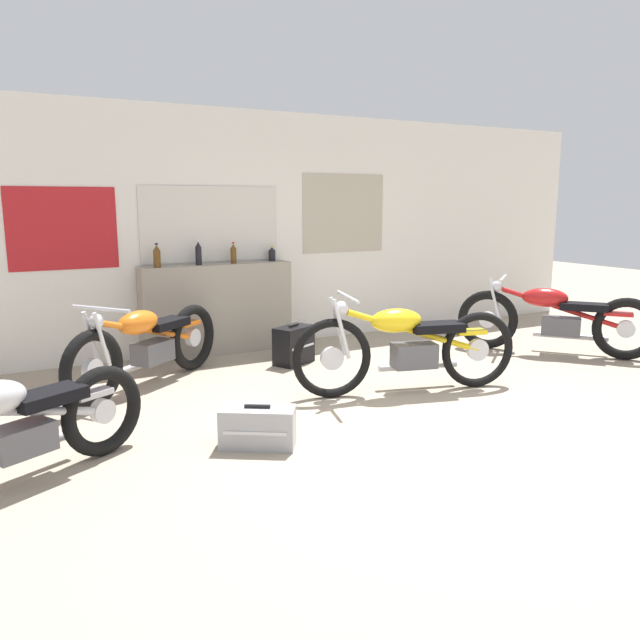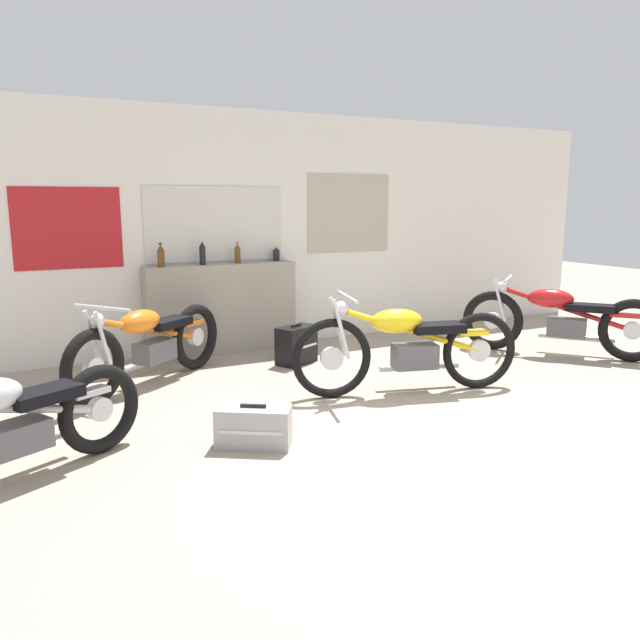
{
  "view_description": "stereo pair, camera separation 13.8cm",
  "coord_description": "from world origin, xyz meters",
  "px_view_note": "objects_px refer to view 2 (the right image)",
  "views": [
    {
      "loc": [
        -3.03,
        -3.48,
        1.74
      ],
      "look_at": [
        -0.41,
        1.35,
        0.7
      ],
      "focal_mm": 35.0,
      "sensor_mm": 36.0,
      "label": 1
    },
    {
      "loc": [
        -2.91,
        -3.54,
        1.74
      ],
      "look_at": [
        -0.41,
        1.35,
        0.7
      ],
      "focal_mm": 35.0,
      "sensor_mm": 36.0,
      "label": 2
    }
  ],
  "objects_px": {
    "motorcycle_yellow": "(408,346)",
    "motorcycle_silver": "(6,427)",
    "hard_case_silver": "(254,427)",
    "bottle_left_center": "(202,254)",
    "motorcycle_red": "(560,319)",
    "bottle_right_center": "(276,254)",
    "hard_case_black": "(296,345)",
    "bottle_leftmost": "(161,256)",
    "motorcycle_orange": "(149,344)",
    "bottle_center": "(237,254)"
  },
  "relations": [
    {
      "from": "bottle_left_center",
      "to": "motorcycle_orange",
      "type": "bearing_deg",
      "value": -130.54
    },
    {
      "from": "motorcycle_orange",
      "to": "hard_case_black",
      "type": "height_order",
      "value": "motorcycle_orange"
    },
    {
      "from": "bottle_center",
      "to": "hard_case_black",
      "type": "bearing_deg",
      "value": -67.95
    },
    {
      "from": "motorcycle_orange",
      "to": "motorcycle_yellow",
      "type": "xyz_separation_m",
      "value": [
        2.07,
        -1.31,
        0.03
      ]
    },
    {
      "from": "bottle_center",
      "to": "motorcycle_silver",
      "type": "bearing_deg",
      "value": -132.06
    },
    {
      "from": "motorcycle_yellow",
      "to": "motorcycle_silver",
      "type": "relative_size",
      "value": 1.18
    },
    {
      "from": "motorcycle_orange",
      "to": "hard_case_silver",
      "type": "bearing_deg",
      "value": -79.87
    },
    {
      "from": "motorcycle_red",
      "to": "motorcycle_orange",
      "type": "xyz_separation_m",
      "value": [
        -4.46,
        0.92,
        -0.01
      ]
    },
    {
      "from": "bottle_left_center",
      "to": "hard_case_black",
      "type": "xyz_separation_m",
      "value": [
        0.76,
        -0.86,
        -0.96
      ]
    },
    {
      "from": "motorcycle_red",
      "to": "motorcycle_yellow",
      "type": "height_order",
      "value": "motorcycle_yellow"
    },
    {
      "from": "bottle_center",
      "to": "motorcycle_orange",
      "type": "xyz_separation_m",
      "value": [
        -1.25,
        -0.98,
        -0.74
      ]
    },
    {
      "from": "hard_case_black",
      "to": "motorcycle_silver",
      "type": "bearing_deg",
      "value": -146.09
    },
    {
      "from": "bottle_left_center",
      "to": "hard_case_black",
      "type": "distance_m",
      "value": 1.5
    },
    {
      "from": "hard_case_black",
      "to": "hard_case_silver",
      "type": "bearing_deg",
      "value": -122.41
    },
    {
      "from": "bottle_left_center",
      "to": "bottle_right_center",
      "type": "relative_size",
      "value": 1.6
    },
    {
      "from": "bottle_left_center",
      "to": "bottle_center",
      "type": "height_order",
      "value": "bottle_left_center"
    },
    {
      "from": "bottle_right_center",
      "to": "hard_case_black",
      "type": "bearing_deg",
      "value": -100.2
    },
    {
      "from": "bottle_leftmost",
      "to": "bottle_right_center",
      "type": "relative_size",
      "value": 1.46
    },
    {
      "from": "bottle_center",
      "to": "bottle_right_center",
      "type": "relative_size",
      "value": 1.37
    },
    {
      "from": "hard_case_silver",
      "to": "bottle_left_center",
      "type": "bearing_deg",
      "value": 80.01
    },
    {
      "from": "motorcycle_yellow",
      "to": "motorcycle_silver",
      "type": "distance_m",
      "value": 3.35
    },
    {
      "from": "motorcycle_orange",
      "to": "motorcycle_silver",
      "type": "bearing_deg",
      "value": -124.85
    },
    {
      "from": "motorcycle_red",
      "to": "motorcycle_silver",
      "type": "distance_m",
      "value": 5.77
    },
    {
      "from": "bottle_left_center",
      "to": "motorcycle_red",
      "type": "relative_size",
      "value": 0.16
    },
    {
      "from": "bottle_right_center",
      "to": "hard_case_black",
      "type": "height_order",
      "value": "bottle_right_center"
    },
    {
      "from": "motorcycle_red",
      "to": "hard_case_silver",
      "type": "xyz_separation_m",
      "value": [
        -4.12,
        -0.96,
        -0.27
      ]
    },
    {
      "from": "bottle_center",
      "to": "hard_case_black",
      "type": "xyz_separation_m",
      "value": [
        0.35,
        -0.86,
        -0.94
      ]
    },
    {
      "from": "motorcycle_orange",
      "to": "motorcycle_yellow",
      "type": "distance_m",
      "value": 2.45
    },
    {
      "from": "motorcycle_red",
      "to": "hard_case_silver",
      "type": "relative_size",
      "value": 3.04
    },
    {
      "from": "bottle_leftmost",
      "to": "bottle_left_center",
      "type": "distance_m",
      "value": 0.48
    },
    {
      "from": "hard_case_silver",
      "to": "motorcycle_silver",
      "type": "bearing_deg",
      "value": 177.19
    },
    {
      "from": "bottle_left_center",
      "to": "bottle_right_center",
      "type": "xyz_separation_m",
      "value": [
        0.93,
        0.06,
        -0.05
      ]
    },
    {
      "from": "motorcycle_yellow",
      "to": "bottle_right_center",
      "type": "bearing_deg",
      "value": 97.26
    },
    {
      "from": "motorcycle_silver",
      "to": "hard_case_black",
      "type": "bearing_deg",
      "value": 33.91
    },
    {
      "from": "bottle_right_center",
      "to": "motorcycle_red",
      "type": "bearing_deg",
      "value": -36.03
    },
    {
      "from": "bottle_right_center",
      "to": "hard_case_black",
      "type": "distance_m",
      "value": 1.31
    },
    {
      "from": "bottle_right_center",
      "to": "bottle_center",
      "type": "bearing_deg",
      "value": -173.31
    },
    {
      "from": "motorcycle_red",
      "to": "motorcycle_yellow",
      "type": "xyz_separation_m",
      "value": [
        -2.39,
        -0.39,
        0.02
      ]
    },
    {
      "from": "bottle_left_center",
      "to": "motorcycle_silver",
      "type": "relative_size",
      "value": 0.16
    },
    {
      "from": "bottle_left_center",
      "to": "motorcycle_silver",
      "type": "height_order",
      "value": "bottle_left_center"
    },
    {
      "from": "motorcycle_orange",
      "to": "motorcycle_yellow",
      "type": "bearing_deg",
      "value": -32.35
    },
    {
      "from": "bottle_right_center",
      "to": "hard_case_silver",
      "type": "bearing_deg",
      "value": -116.17
    },
    {
      "from": "bottle_left_center",
      "to": "motorcycle_yellow",
      "type": "height_order",
      "value": "bottle_left_center"
    },
    {
      "from": "motorcycle_yellow",
      "to": "bottle_center",
      "type": "bearing_deg",
      "value": 109.55
    },
    {
      "from": "bottle_left_center",
      "to": "motorcycle_red",
      "type": "bearing_deg",
      "value": -27.65
    },
    {
      "from": "motorcycle_red",
      "to": "motorcycle_silver",
      "type": "relative_size",
      "value": 0.99
    },
    {
      "from": "motorcycle_red",
      "to": "motorcycle_orange",
      "type": "relative_size",
      "value": 1.01
    },
    {
      "from": "motorcycle_orange",
      "to": "bottle_leftmost",
      "type": "bearing_deg",
      "value": 69.02
    },
    {
      "from": "bottle_center",
      "to": "motorcycle_silver",
      "type": "height_order",
      "value": "bottle_center"
    },
    {
      "from": "bottle_leftmost",
      "to": "motorcycle_red",
      "type": "xyz_separation_m",
      "value": [
        4.09,
        -1.86,
        -0.74
      ]
    }
  ]
}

